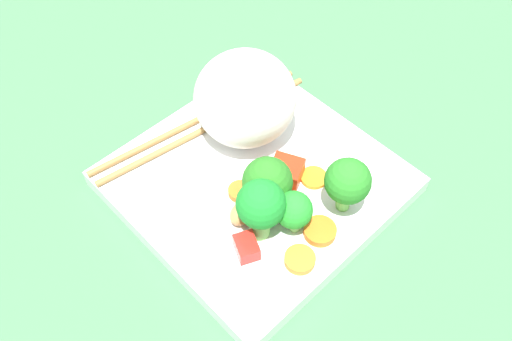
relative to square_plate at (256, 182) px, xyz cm
name	(u,v)px	position (x,y,z in cm)	size (l,w,h in cm)	color
ground_plane	(256,193)	(0.00, 0.00, -2.00)	(110.00, 110.00, 2.00)	#42724C
square_plate	(256,182)	(0.00, 0.00, 0.00)	(23.92, 23.92, 1.99)	white
rice_mound	(245,98)	(3.10, 5.02, 5.67)	(9.96, 10.06, 9.34)	white
broccoli_floret_0	(267,182)	(-1.19, -2.93, 4.06)	(4.62, 4.62, 5.45)	#569C3E
broccoli_floret_1	(261,206)	(-3.65, -4.79, 4.75)	(4.37, 4.37, 6.23)	#69B154
broccoli_floret_2	(294,211)	(-1.32, -6.47, 3.60)	(3.41, 3.41, 4.47)	#77B75F
broccoli_floret_3	(347,182)	(3.58, -8.05, 4.95)	(4.19, 4.19, 6.30)	#62AE43
carrot_slice_0	(300,260)	(-3.31, -9.48, 1.36)	(2.73, 2.73, 0.73)	orange
carrot_slice_1	(314,178)	(3.93, -4.02, 1.20)	(2.60, 2.60, 0.41)	orange
carrot_slice_2	(287,198)	(0.33, -4.08, 1.22)	(2.47, 2.47, 0.44)	orange
carrot_slice_3	(261,177)	(0.04, -0.74, 1.39)	(2.03, 2.03, 0.80)	orange
carrot_slice_4	(320,231)	(0.07, -8.65, 1.39)	(2.97, 2.97, 0.79)	orange
carrot_slice_5	(240,191)	(-2.53, -0.60, 1.36)	(2.20, 2.20, 0.72)	orange
pepper_chunk_0	(246,247)	(-6.13, -5.70, 1.80)	(2.36, 1.84, 1.61)	red
pepper_chunk_2	(286,172)	(1.98, -2.17, 2.03)	(2.76, 2.96, 2.07)	red
chicken_piece_0	(242,213)	(-4.21, -2.86, 1.95)	(2.62, 1.98, 1.91)	tan
chopstick_pair	(198,126)	(-0.38, 8.49, 1.32)	(24.71, 4.94, 0.65)	#A37641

